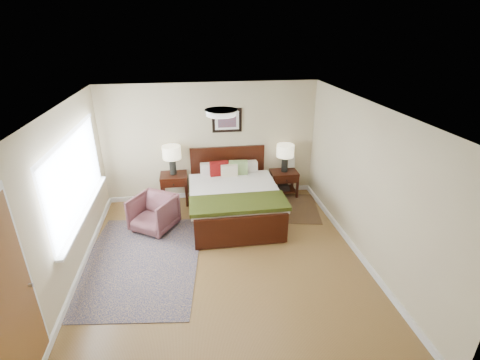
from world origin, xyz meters
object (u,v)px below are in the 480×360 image
Objects in this scene: bed at (234,193)px; nightstand_left at (174,180)px; nightstand_right at (284,181)px; lamp_left at (172,155)px; lamp_right at (285,153)px; armchair at (154,213)px; rug_persian at (141,261)px.

nightstand_left is (-1.17, 0.78, 0.02)m from bed.
nightstand_right is 2.52m from lamp_left.
lamp_right is (2.40, 0.02, 0.48)m from nightstand_left.
lamp_left is at bearing 145.57° from bed.
armchair is at bearing -171.31° from bed.
lamp_left is 0.23× the size of rug_persian.
lamp_right is at bearing 41.40° from rug_persian.
rug_persian is (-0.53, -2.02, -1.10)m from lamp_left.
lamp_left is (-0.00, 0.02, 0.56)m from nightstand_left.
rug_persian is at bearing -145.57° from nightstand_right.
bed is 0.80× the size of rug_persian.
bed is at bearing -33.68° from nightstand_left.
bed is 1.47m from nightstand_right.
lamp_right is 3.70m from rug_persian.
lamp_right is 0.23× the size of rug_persian.
bed is 2.15m from rug_persian.
lamp_left reaches higher than rug_persian.
armchair reaches higher than nightstand_right.
nightstand_left is 1.09× the size of lamp_right.
nightstand_right is (1.23, 0.79, -0.16)m from bed.
nightstand_right is 2.95m from armchair.
nightstand_left is 0.90× the size of armchair.
rug_persian is at bearing -104.79° from nightstand_left.
lamp_left is at bearing 179.68° from nightstand_right.
lamp_right reaches higher than rug_persian.
rug_persian is (-1.70, -1.22, -0.52)m from bed.
nightstand_right is at bearing 52.38° from armchair.
rug_persian is (-0.16, -0.99, -0.33)m from armchair.
bed reaches higher than nightstand_left.
nightstand_right is at bearing 0.21° from nightstand_left.
armchair is at bearing -109.73° from nightstand_left.
nightstand_left is 2.45m from lamp_right.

